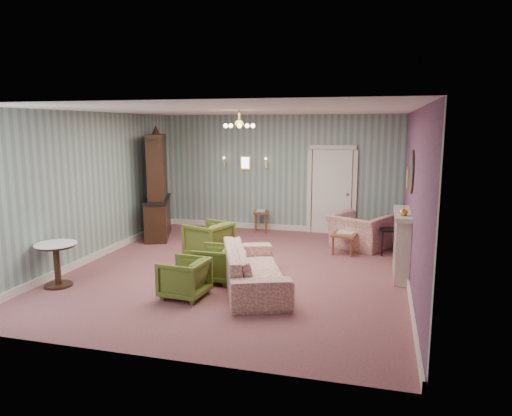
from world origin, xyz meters
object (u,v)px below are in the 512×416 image
(olive_chair_a, at_px, (184,276))
(side_table_black, at_px, (388,242))
(sofa_chintz, at_px, (254,261))
(dresser, at_px, (157,183))
(fireplace, at_px, (402,244))
(pedestal_table, at_px, (57,265))
(olive_chair_c, at_px, (209,238))
(wingback_chair, at_px, (359,226))
(olive_chair_b, at_px, (215,262))
(coffee_table, at_px, (346,242))

(olive_chair_a, distance_m, side_table_black, 4.55)
(sofa_chintz, xyz_separation_m, dresser, (-3.16, 2.89, 0.84))
(fireplace, distance_m, side_table_black, 1.42)
(side_table_black, height_order, pedestal_table, pedestal_table)
(dresser, bearing_deg, olive_chair_c, -58.53)
(olive_chair_a, height_order, sofa_chintz, sofa_chintz)
(sofa_chintz, height_order, fireplace, fireplace)
(dresser, bearing_deg, pedestal_table, -111.46)
(olive_chair_a, xyz_separation_m, dresser, (-2.23, 3.59, 0.96))
(wingback_chair, height_order, pedestal_table, wingback_chair)
(olive_chair_c, relative_size, wingback_chair, 0.70)
(dresser, bearing_deg, fireplace, -37.66)
(pedestal_table, bearing_deg, olive_chair_a, 1.98)
(dresser, height_order, pedestal_table, dresser)
(olive_chair_b, height_order, sofa_chintz, sofa_chintz)
(olive_chair_c, bearing_deg, dresser, -106.82)
(olive_chair_c, xyz_separation_m, dresser, (-1.79, 1.35, 0.90))
(side_table_black, bearing_deg, fireplace, -81.29)
(wingback_chair, bearing_deg, pedestal_table, 67.46)
(olive_chair_a, distance_m, wingback_chair, 4.49)
(olive_chair_a, xyz_separation_m, olive_chair_b, (0.19, 0.87, -0.00))
(fireplace, distance_m, coffee_table, 1.77)
(fireplace, xyz_separation_m, side_table_black, (-0.21, 1.37, -0.31))
(olive_chair_a, height_order, olive_chair_b, olive_chair_a)
(sofa_chintz, distance_m, coffee_table, 2.96)
(sofa_chintz, xyz_separation_m, wingback_chair, (1.54, 3.05, 0.05))
(fireplace, bearing_deg, sofa_chintz, -151.25)
(sofa_chintz, distance_m, pedestal_table, 3.25)
(wingback_chair, distance_m, coffee_table, 0.55)
(sofa_chintz, bearing_deg, olive_chair_b, 55.60)
(olive_chair_a, distance_m, sofa_chintz, 1.17)
(dresser, relative_size, side_table_black, 4.70)
(olive_chair_a, height_order, olive_chair_c, olive_chair_c)
(dresser, height_order, coffee_table, dresser)
(side_table_black, bearing_deg, wingback_chair, 146.94)
(sofa_chintz, relative_size, fireplace, 1.65)
(dresser, xyz_separation_m, side_table_black, (5.30, -0.23, -1.02))
(olive_chair_b, xyz_separation_m, pedestal_table, (-2.42, -0.94, 0.03))
(side_table_black, bearing_deg, dresser, 177.51)
(olive_chair_b, xyz_separation_m, side_table_black, (2.88, 2.49, -0.06))
(olive_chair_b, xyz_separation_m, olive_chair_c, (-0.63, 1.37, 0.06))
(fireplace, distance_m, pedestal_table, 5.89)
(olive_chair_a, height_order, dresser, dresser)
(sofa_chintz, bearing_deg, olive_chair_a, 105.47)
(olive_chair_b, relative_size, pedestal_table, 0.91)
(sofa_chintz, height_order, wingback_chair, wingback_chair)
(olive_chair_c, bearing_deg, olive_chair_b, 44.97)
(olive_chair_c, bearing_deg, wingback_chair, 137.80)
(pedestal_table, bearing_deg, side_table_black, 32.97)
(wingback_chair, relative_size, fireplace, 0.82)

